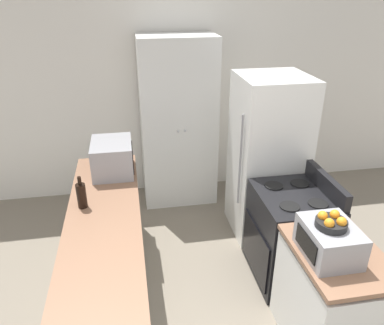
{
  "coord_description": "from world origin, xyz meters",
  "views": [
    {
      "loc": [
        -0.56,
        -1.38,
        2.59
      ],
      "look_at": [
        0.0,
        1.78,
        1.05
      ],
      "focal_mm": 35.0,
      "sensor_mm": 36.0,
      "label": 1
    }
  ],
  "objects_px": {
    "refrigerator": "(267,158)",
    "microwave": "(113,157)",
    "wine_bottle": "(82,195)",
    "toaster_oven": "(329,241)",
    "pantry_cabinet": "(178,123)",
    "fruit_bowl": "(331,222)",
    "stove": "(290,235)"
  },
  "relations": [
    {
      "from": "toaster_oven",
      "to": "pantry_cabinet",
      "type": "bearing_deg",
      "value": 105.67
    },
    {
      "from": "pantry_cabinet",
      "to": "wine_bottle",
      "type": "relative_size",
      "value": 7.27
    },
    {
      "from": "pantry_cabinet",
      "to": "fruit_bowl",
      "type": "xyz_separation_m",
      "value": [
        0.68,
        -2.46,
        0.13
      ]
    },
    {
      "from": "refrigerator",
      "to": "microwave",
      "type": "bearing_deg",
      "value": -178.81
    },
    {
      "from": "microwave",
      "to": "fruit_bowl",
      "type": "bearing_deg",
      "value": -46.73
    },
    {
      "from": "wine_bottle",
      "to": "fruit_bowl",
      "type": "xyz_separation_m",
      "value": [
        1.71,
        -0.93,
        0.16
      ]
    },
    {
      "from": "refrigerator",
      "to": "microwave",
      "type": "distance_m",
      "value": 1.63
    },
    {
      "from": "fruit_bowl",
      "to": "microwave",
      "type": "bearing_deg",
      "value": 133.27
    },
    {
      "from": "fruit_bowl",
      "to": "pantry_cabinet",
      "type": "bearing_deg",
      "value": 105.42
    },
    {
      "from": "stove",
      "to": "microwave",
      "type": "distance_m",
      "value": 1.86
    },
    {
      "from": "pantry_cabinet",
      "to": "stove",
      "type": "distance_m",
      "value": 1.93
    },
    {
      "from": "wine_bottle",
      "to": "fruit_bowl",
      "type": "relative_size",
      "value": 1.36
    },
    {
      "from": "stove",
      "to": "toaster_oven",
      "type": "xyz_separation_m",
      "value": [
        -0.13,
        -0.8,
        0.56
      ]
    },
    {
      "from": "refrigerator",
      "to": "toaster_oven",
      "type": "height_order",
      "value": "refrigerator"
    },
    {
      "from": "microwave",
      "to": "pantry_cabinet",
      "type": "bearing_deg",
      "value": 49.33
    },
    {
      "from": "pantry_cabinet",
      "to": "refrigerator",
      "type": "distance_m",
      "value": 1.22
    },
    {
      "from": "pantry_cabinet",
      "to": "refrigerator",
      "type": "relative_size",
      "value": 1.17
    },
    {
      "from": "fruit_bowl",
      "to": "toaster_oven",
      "type": "bearing_deg",
      "value": 6.93
    },
    {
      "from": "refrigerator",
      "to": "pantry_cabinet",
      "type": "bearing_deg",
      "value": 133.96
    },
    {
      "from": "pantry_cabinet",
      "to": "fruit_bowl",
      "type": "height_order",
      "value": "pantry_cabinet"
    },
    {
      "from": "pantry_cabinet",
      "to": "microwave",
      "type": "height_order",
      "value": "pantry_cabinet"
    },
    {
      "from": "wine_bottle",
      "to": "fruit_bowl",
      "type": "distance_m",
      "value": 1.95
    },
    {
      "from": "microwave",
      "to": "refrigerator",
      "type": "bearing_deg",
      "value": 1.19
    },
    {
      "from": "stove",
      "to": "wine_bottle",
      "type": "bearing_deg",
      "value": 176.12
    },
    {
      "from": "refrigerator",
      "to": "wine_bottle",
      "type": "distance_m",
      "value": 1.99
    },
    {
      "from": "stove",
      "to": "refrigerator",
      "type": "relative_size",
      "value": 0.59
    },
    {
      "from": "stove",
      "to": "microwave",
      "type": "height_order",
      "value": "microwave"
    },
    {
      "from": "microwave",
      "to": "wine_bottle",
      "type": "xyz_separation_m",
      "value": [
        -0.25,
        -0.62,
        -0.05
      ]
    },
    {
      "from": "stove",
      "to": "wine_bottle",
      "type": "relative_size",
      "value": 3.67
    },
    {
      "from": "stove",
      "to": "pantry_cabinet",
      "type": "bearing_deg",
      "value": 116.27
    },
    {
      "from": "refrigerator",
      "to": "fruit_bowl",
      "type": "bearing_deg",
      "value": -95.96
    },
    {
      "from": "fruit_bowl",
      "to": "stove",
      "type": "bearing_deg",
      "value": 80.33
    }
  ]
}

